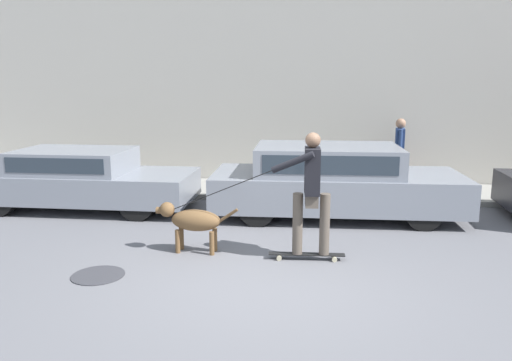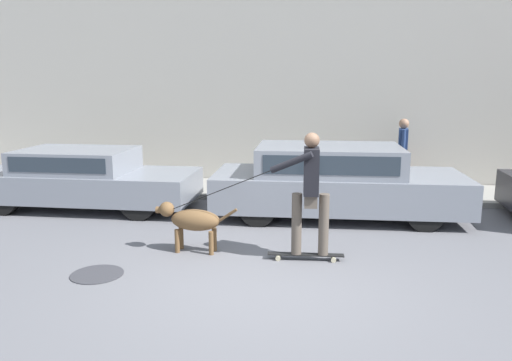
% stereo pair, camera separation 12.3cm
% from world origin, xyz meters
% --- Properties ---
extents(ground_plane, '(36.00, 36.00, 0.00)m').
position_xyz_m(ground_plane, '(0.00, 0.00, 0.00)').
color(ground_plane, slate).
extents(back_wall, '(32.00, 0.30, 4.95)m').
position_xyz_m(back_wall, '(0.00, 6.19, 2.48)').
color(back_wall, '#ADA89E').
rests_on(back_wall, ground_plane).
extents(sidewalk_curb, '(30.00, 1.80, 0.11)m').
position_xyz_m(sidewalk_curb, '(0.00, 5.12, 0.05)').
color(sidewalk_curb, gray).
rests_on(sidewalk_curb, ground_plane).
extents(parked_car_0, '(4.27, 1.68, 1.16)m').
position_xyz_m(parked_car_0, '(-3.90, 3.27, 0.57)').
color(parked_car_0, black).
rests_on(parked_car_0, ground_plane).
extents(parked_car_1, '(4.52, 1.92, 1.30)m').
position_xyz_m(parked_car_1, '(0.93, 3.27, 0.65)').
color(parked_car_1, black).
rests_on(parked_car_1, ground_plane).
extents(dog, '(1.21, 0.36, 0.73)m').
position_xyz_m(dog, '(-1.17, 1.02, 0.47)').
color(dog, brown).
rests_on(dog, ground_plane).
extents(skateboarder, '(2.55, 0.58, 1.77)m').
position_xyz_m(skateboarder, '(0.52, 0.88, 1.01)').
color(skateboarder, beige).
rests_on(skateboarder, ground_plane).
extents(pedestrian_with_bag, '(0.23, 0.62, 1.54)m').
position_xyz_m(pedestrian_with_bag, '(2.44, 5.43, 0.96)').
color(pedestrian_with_bag, '#28282D').
rests_on(pedestrian_with_bag, sidewalk_curb).
extents(manhole_cover, '(0.67, 0.67, 0.01)m').
position_xyz_m(manhole_cover, '(-2.15, -0.02, 0.01)').
color(manhole_cover, '#38383D').
rests_on(manhole_cover, ground_plane).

